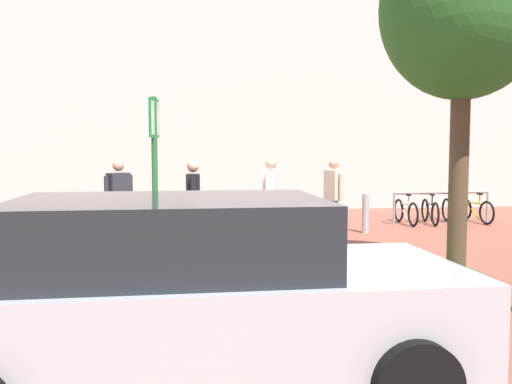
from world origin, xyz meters
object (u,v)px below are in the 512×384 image
tree_sidewalk (463,10)px  car_silver_sedan (189,296)px  bollard_steel (365,213)px  parking_sign_post (155,166)px  bike_rack_cluster (441,210)px  person_suited_navy (119,198)px  bike_at_sign (158,262)px  person_casual_tan (271,194)px  person_shirt_blue (334,194)px  person_suited_dark (193,201)px

tree_sidewalk → car_silver_sedan: bearing=-140.6°
tree_sidewalk → bollard_steel: bearing=88.3°
tree_sidewalk → parking_sign_post: 4.91m
bike_rack_cluster → bollard_steel: size_ratio=2.95×
tree_sidewalk → parking_sign_post: size_ratio=2.01×
person_suited_navy → car_silver_sedan: size_ratio=0.40×
bike_at_sign → car_silver_sedan: bearing=-83.4°
person_casual_tan → car_silver_sedan: (-1.80, -7.05, -0.23)m
person_shirt_blue → tree_sidewalk: bearing=-76.9°
person_suited_dark → bollard_steel: bearing=27.3°
person_casual_tan → person_shirt_blue: size_ratio=1.00×
tree_sidewalk → person_suited_dark: tree_sidewalk is taller
tree_sidewalk → car_silver_sedan: (-3.98, -3.27, -3.15)m
person_suited_navy → car_silver_sedan: 6.52m
person_suited_dark → person_suited_navy: bearing=154.4°
bike_rack_cluster → person_suited_navy: (-7.85, -2.71, 0.64)m
tree_sidewalk → bike_rack_cluster: bearing=65.8°
person_casual_tan → tree_sidewalk: bearing=-59.9°
bollard_steel → person_suited_navy: (-5.36, -1.37, 0.53)m
bike_rack_cluster → car_silver_sedan: car_silver_sedan is taller
person_casual_tan → person_suited_dark: bearing=-141.3°
person_suited_navy → person_suited_dark: size_ratio=1.00×
person_suited_navy → person_casual_tan: same height
person_suited_navy → person_casual_tan: 3.11m
bike_at_sign → person_casual_tan: person_casual_tan is taller
bike_rack_cluster → person_casual_tan: (-4.81, -2.06, 0.64)m
tree_sidewalk → bike_at_sign: size_ratio=3.38×
person_suited_navy → bike_at_sign: bearing=-74.3°
bike_rack_cluster → car_silver_sedan: 11.26m
parking_sign_post → bike_at_sign: 1.37m
bike_at_sign → person_suited_navy: bearing=105.7°
parking_sign_post → bike_at_sign: bearing=83.8°
tree_sidewalk → bike_rack_cluster: tree_sidewalk is taller
person_shirt_blue → car_silver_sedan: (-3.13, -6.95, -0.23)m
person_shirt_blue → bike_at_sign: bearing=-134.1°
bike_rack_cluster → tree_sidewalk: bearing=-114.2°
car_silver_sedan → person_suited_navy: bearing=101.0°
tree_sidewalk → person_suited_navy: 6.76m
bike_rack_cluster → person_shirt_blue: (-3.48, -2.16, 0.64)m
parking_sign_post → car_silver_sedan: parking_sign_post is taller
person_suited_navy → person_shirt_blue: 4.41m
bike_rack_cluster → car_silver_sedan: size_ratio=0.62×
parking_sign_post → person_suited_navy: size_ratio=1.52×
tree_sidewalk → person_shirt_blue: (-0.85, 3.68, -2.92)m
bollard_steel → person_suited_dark: size_ratio=0.52×
person_casual_tan → person_suited_dark: 2.11m
bollard_steel → person_casual_tan: size_ratio=0.52×
bike_at_sign → bike_rack_cluster: bearing=39.6°
parking_sign_post → person_suited_dark: size_ratio=1.52×
person_suited_navy → person_shirt_blue: size_ratio=1.00×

